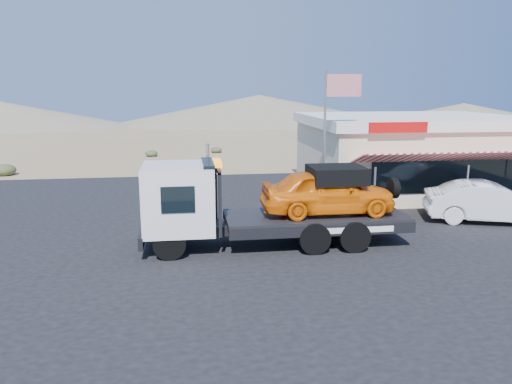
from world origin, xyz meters
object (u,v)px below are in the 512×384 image
Objects in this scene: white_sedan at (489,202)px; jerky_store at (408,153)px; flagpole at (330,126)px; tow_truck at (268,200)px.

jerky_store is at bearing 22.54° from white_sedan.
flagpole reaches higher than jerky_store.
jerky_store is (8.77, 8.21, 0.39)m from tow_truck.
tow_truck is 9.47m from white_sedan.
tow_truck is 1.48× the size of flagpole.
white_sedan is 0.82× the size of flagpole.
tow_truck is 1.82× the size of white_sedan.
white_sedan is at bearing 10.39° from tow_truck.
jerky_store reaches higher than white_sedan.
jerky_store is 7.36m from flagpole.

